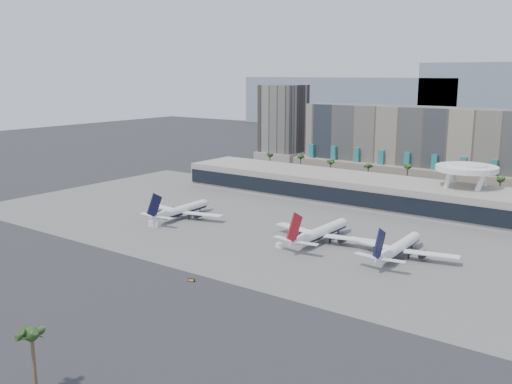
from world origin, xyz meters
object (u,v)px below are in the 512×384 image
Objects in this scene: airliner_centre at (321,232)px; airliner_right at (399,247)px; service_vehicle_a at (154,224)px; service_vehicle_b at (280,246)px; airliner_left at (182,210)px; taxiway_sign at (192,280)px.

airliner_right is (29.72, -0.18, -0.19)m from airliner_centre.
service_vehicle_b is at bearing -2.37° from service_vehicle_a.
service_vehicle_a is (0.69, -16.81, -2.30)m from airliner_left.
taxiway_sign is at bearing -69.72° from service_vehicle_b.
airliner_left reaches higher than service_vehicle_b.
airliner_left is at bearing -178.47° from airliner_right.
service_vehicle_b is (56.17, 6.33, -0.36)m from service_vehicle_a.
airliner_right is (94.63, 4.03, 0.06)m from airliner_left.
airliner_left is 65.04m from airliner_centre.
airliner_right reaches higher than service_vehicle_a.
airliner_left is at bearing 83.56° from service_vehicle_a.
airliner_left is at bearing 116.14° from taxiway_sign.
airliner_centre is 20.89× the size of taxiway_sign.
airliner_centre reaches higher than airliner_right.
airliner_right is at bearing 44.73° from service_vehicle_b.
airliner_right is at bearing -0.29° from airliner_left.
taxiway_sign is (-2.58, -42.98, -0.33)m from service_vehicle_b.
taxiway_sign is (-10.63, -57.67, -3.24)m from airliner_centre.
service_vehicle_a is (-93.94, -20.85, -2.36)m from airliner_right.
airliner_right is at bearing 3.71° from service_vehicle_a.
airliner_left reaches higher than service_vehicle_a.
airliner_right reaches higher than airliner_left.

